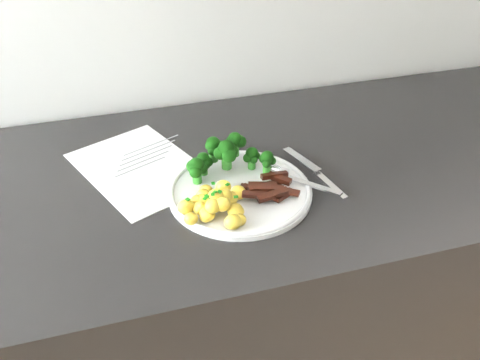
{
  "coord_description": "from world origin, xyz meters",
  "views": [
    {
      "loc": [
        -0.21,
        0.9,
        1.45
      ],
      "look_at": [
        -0.0,
        1.61,
        0.93
      ],
      "focal_mm": 38.61,
      "sensor_mm": 36.0,
      "label": 1
    }
  ],
  "objects_px": {
    "counter": "(212,335)",
    "fork": "(303,180)",
    "broccoli": "(225,155)",
    "potatoes": "(216,204)",
    "plate": "(240,190)",
    "knife": "(322,178)",
    "beef_strips": "(269,188)",
    "recipe_paper": "(141,168)"
  },
  "relations": [
    {
      "from": "counter",
      "to": "potatoes",
      "type": "xyz_separation_m",
      "value": [
        -0.01,
        -0.11,
        0.47
      ]
    },
    {
      "from": "counter",
      "to": "fork",
      "type": "height_order",
      "value": "fork"
    },
    {
      "from": "counter",
      "to": "broccoli",
      "type": "distance_m",
      "value": 0.5
    },
    {
      "from": "plate",
      "to": "knife",
      "type": "height_order",
      "value": "knife"
    },
    {
      "from": "potatoes",
      "to": "beef_strips",
      "type": "distance_m",
      "value": 0.1
    },
    {
      "from": "recipe_paper",
      "to": "counter",
      "type": "bearing_deg",
      "value": -32.24
    },
    {
      "from": "potatoes",
      "to": "fork",
      "type": "height_order",
      "value": "potatoes"
    },
    {
      "from": "recipe_paper",
      "to": "knife",
      "type": "bearing_deg",
      "value": -23.62
    },
    {
      "from": "recipe_paper",
      "to": "knife",
      "type": "height_order",
      "value": "knife"
    },
    {
      "from": "plate",
      "to": "potatoes",
      "type": "relative_size",
      "value": 2.08
    },
    {
      "from": "recipe_paper",
      "to": "plate",
      "type": "distance_m",
      "value": 0.21
    },
    {
      "from": "plate",
      "to": "beef_strips",
      "type": "distance_m",
      "value": 0.05
    },
    {
      "from": "beef_strips",
      "to": "knife",
      "type": "distance_m",
      "value": 0.11
    },
    {
      "from": "broccoli",
      "to": "knife",
      "type": "relative_size",
      "value": 0.9
    },
    {
      "from": "recipe_paper",
      "to": "potatoes",
      "type": "height_order",
      "value": "potatoes"
    },
    {
      "from": "potatoes",
      "to": "beef_strips",
      "type": "bearing_deg",
      "value": 12.48
    },
    {
      "from": "counter",
      "to": "fork",
      "type": "distance_m",
      "value": 0.5
    },
    {
      "from": "plate",
      "to": "potatoes",
      "type": "height_order",
      "value": "potatoes"
    },
    {
      "from": "fork",
      "to": "knife",
      "type": "xyz_separation_m",
      "value": [
        0.04,
        0.01,
        -0.01
      ]
    },
    {
      "from": "counter",
      "to": "beef_strips",
      "type": "bearing_deg",
      "value": -41.26
    },
    {
      "from": "potatoes",
      "to": "beef_strips",
      "type": "height_order",
      "value": "potatoes"
    },
    {
      "from": "plate",
      "to": "counter",
      "type": "bearing_deg",
      "value": 128.68
    },
    {
      "from": "knife",
      "to": "potatoes",
      "type": "bearing_deg",
      "value": -169.29
    },
    {
      "from": "counter",
      "to": "recipe_paper",
      "type": "xyz_separation_m",
      "value": [
        -0.11,
        0.07,
        0.45
      ]
    },
    {
      "from": "potatoes",
      "to": "knife",
      "type": "relative_size",
      "value": 0.68
    },
    {
      "from": "plate",
      "to": "broccoli",
      "type": "distance_m",
      "value": 0.08
    },
    {
      "from": "broccoli",
      "to": "fork",
      "type": "distance_m",
      "value": 0.15
    },
    {
      "from": "recipe_paper",
      "to": "broccoli",
      "type": "distance_m",
      "value": 0.17
    },
    {
      "from": "broccoli",
      "to": "fork",
      "type": "relative_size",
      "value": 1.16
    },
    {
      "from": "potatoes",
      "to": "broccoli",
      "type": "bearing_deg",
      "value": 67.86
    },
    {
      "from": "knife",
      "to": "broccoli",
      "type": "bearing_deg",
      "value": 157.15
    },
    {
      "from": "plate",
      "to": "knife",
      "type": "bearing_deg",
      "value": -2.11
    },
    {
      "from": "recipe_paper",
      "to": "fork",
      "type": "xyz_separation_m",
      "value": [
        0.27,
        -0.15,
        0.02
      ]
    },
    {
      "from": "plate",
      "to": "beef_strips",
      "type": "relative_size",
      "value": 2.52
    },
    {
      "from": "broccoli",
      "to": "potatoes",
      "type": "bearing_deg",
      "value": -112.14
    },
    {
      "from": "recipe_paper",
      "to": "plate",
      "type": "bearing_deg",
      "value": -39.48
    },
    {
      "from": "beef_strips",
      "to": "potatoes",
      "type": "bearing_deg",
      "value": -167.52
    },
    {
      "from": "broccoli",
      "to": "fork",
      "type": "height_order",
      "value": "broccoli"
    },
    {
      "from": "plate",
      "to": "knife",
      "type": "xyz_separation_m",
      "value": [
        0.15,
        -0.01,
        0.0
      ]
    },
    {
      "from": "potatoes",
      "to": "knife",
      "type": "bearing_deg",
      "value": 10.71
    },
    {
      "from": "beef_strips",
      "to": "knife",
      "type": "xyz_separation_m",
      "value": [
        0.11,
        0.02,
        -0.01
      ]
    },
    {
      "from": "plate",
      "to": "fork",
      "type": "relative_size",
      "value": 1.82
    }
  ]
}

